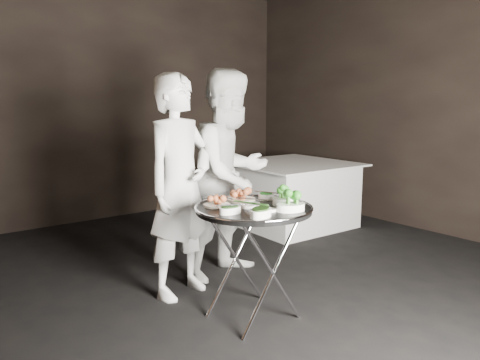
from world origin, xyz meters
TOP-DOWN VIEW (x-y plane):
  - floor at (0.00, 0.00)m, footprint 6.00×7.00m
  - wall_back at (0.00, 3.52)m, footprint 6.00×0.05m
  - tray_stand at (-0.01, 0.16)m, footprint 0.52×0.44m
  - serving_tray at (-0.01, 0.16)m, footprint 0.79×0.79m
  - potato_plate_a at (-0.19, 0.33)m, footprint 0.18×0.18m
  - potato_plate_b at (0.05, 0.37)m, footprint 0.21×0.21m
  - greens_bowl at (0.22, 0.29)m, footprint 0.11×0.11m
  - asparagus_plate_a at (-0.01, 0.18)m, footprint 0.20×0.15m
  - asparagus_plate_b at (-0.03, 0.02)m, footprint 0.19×0.14m
  - spinach_bowl_a at (-0.24, 0.12)m, footprint 0.16×0.10m
  - spinach_bowl_b at (-0.14, -0.07)m, footprint 0.21×0.18m
  - broccoli_bowl_a at (0.21, 0.10)m, footprint 0.22×0.19m
  - broccoli_bowl_b at (0.11, -0.07)m, footprint 0.22×0.19m
  - serving_utensils at (0.01, 0.23)m, footprint 0.59×0.45m
  - waiter_left at (-0.18, 0.83)m, footprint 0.70×0.56m
  - waiter_right at (0.38, 0.93)m, footprint 0.95×0.80m
  - dining_table at (1.91, 1.79)m, footprint 1.33×1.33m

SIDE VIEW (x-z plane):
  - floor at x=0.00m, z-range -0.05..0.00m
  - dining_table at x=1.91m, z-range 0.00..0.76m
  - tray_stand at x=-0.01m, z-range 0.05..0.81m
  - serving_tray at x=-0.01m, z-range 0.76..0.80m
  - asparagus_plate_b at x=-0.03m, z-range 0.78..0.82m
  - asparagus_plate_a at x=-0.01m, z-range 0.78..0.82m
  - potato_plate_a at x=-0.19m, z-range 0.78..0.85m
  - spinach_bowl_a at x=-0.24m, z-range 0.78..0.85m
  - greens_bowl at x=0.22m, z-range 0.78..0.85m
  - potato_plate_b at x=0.05m, z-range 0.78..0.86m
  - spinach_bowl_b at x=-0.14m, z-range 0.78..0.86m
  - broccoli_bowl_b at x=0.11m, z-range 0.78..0.86m
  - broccoli_bowl_a at x=0.21m, z-range 0.78..0.86m
  - serving_utensils at x=0.01m, z-range 0.84..0.84m
  - waiter_left at x=-0.18m, z-range 0.00..1.69m
  - waiter_right at x=0.38m, z-range 0.00..1.75m
  - wall_back at x=0.00m, z-range 0.00..3.00m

